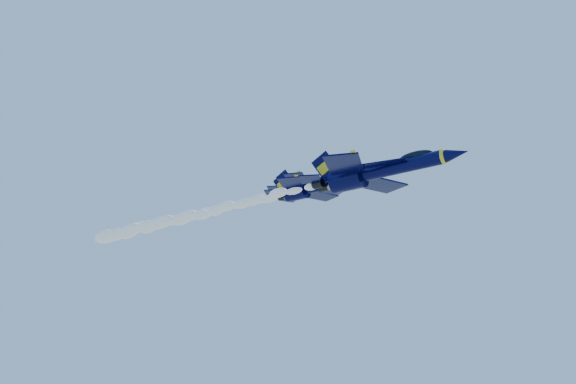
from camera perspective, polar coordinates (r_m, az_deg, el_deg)
The scene contains 6 objects.
jet_lead at distance 64.57m, azimuth 8.99°, elevation 2.10°, with size 18.66×15.30×6.93m.
smoke_trail_jet_lead at distance 80.77m, azimuth -9.56°, elevation -2.38°, with size 41.84×2.23×2.01m, color white.
jet_second at distance 79.48m, azimuth 2.74°, elevation 0.47°, with size 15.40×12.63×5.72m.
smoke_trail_jet_second at distance 96.39m, azimuth -11.11°, elevation -2.85°, with size 41.84×1.84×1.65m, color white.
jet_third at distance 91.95m, azimuth 3.03°, elevation 0.87°, with size 17.76×14.57×6.60m.
smoke_trail_jet_third at distance 109.07m, azimuth -9.67°, elevation -2.23°, with size 41.84×2.12×1.91m, color white.
Camera 1 is at (46.99, -67.83, 125.78)m, focal length 35.00 mm.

